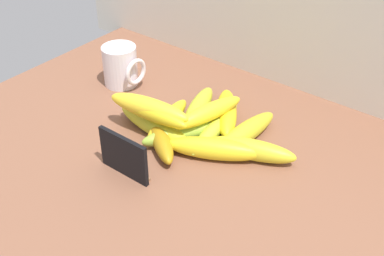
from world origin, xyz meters
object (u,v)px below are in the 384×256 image
Objects in this scene: banana_4 at (168,120)px; banana_7 at (214,149)px; banana_9 at (244,134)px; banana_10 at (149,108)px; banana_3 at (216,127)px; banana_11 at (149,112)px; banana_12 at (208,112)px; coffee_mug at (121,66)px; banana_6 at (198,108)px; banana_2 at (161,139)px; banana_1 at (154,125)px; banana_5 at (252,150)px; banana_0 at (181,134)px; banana_8 at (227,113)px; chalkboard_sign at (124,157)px.

banana_4 is 0.87× the size of banana_7.
banana_10 reaches higher than banana_9.
banana_11 reaches higher than banana_3.
banana_12 is at bearing 22.40° from banana_4.
banana_6 is (22.47, 0.26, -2.81)cm from coffee_mug.
banana_10 is 1.06× the size of banana_12.
banana_4 is at bearing -156.75° from banana_3.
banana_2 is at bearing -160.80° from banana_7.
banana_1 is 1.15× the size of banana_5.
banana_0 is at bearing 62.24° from banana_2.
banana_2 is at bearing -22.35° from banana_10.
banana_7 reaches higher than banana_6.
banana_5 is at bearing -34.16° from banana_8.
banana_8 is at bearing 114.03° from banana_7.
banana_2 is at bearing -29.16° from coffee_mug.
banana_7 is at bearing -143.18° from banana_5.
banana_1 reaches higher than banana_5.
banana_7 reaches higher than banana_9.
banana_6 is 0.88× the size of banana_9.
banana_6 is (-2.95, 9.45, 0.06)cm from banana_0.
banana_10 is 11.87cm from banana_12.
coffee_mug is 0.60× the size of banana_2.
banana_4 is at bearing -19.35° from coffee_mug.
banana_8 is (9.07, 12.67, 0.00)cm from banana_1.
chalkboard_sign is 14.35cm from banana_0.
banana_5 is (19.29, 1.80, 0.31)cm from banana_4.
banana_8 is 0.91× the size of banana_9.
coffee_mug reaches higher than banana_10.
banana_8 is at bearing 75.11° from banana_0.
banana_10 is at bearing -126.02° from banana_8.
banana_10 is at bearing -173.61° from banana_7.
banana_9 is at bearing -2.85° from coffee_mug.
banana_5 is (39.31, -5.23, -2.70)cm from coffee_mug.
banana_4 is (-3.55, 16.25, -2.12)cm from chalkboard_sign.
banana_5 reaches higher than banana_0.
banana_1 reaches higher than banana_6.
banana_5 reaches higher than banana_6.
banana_10 is (-0.60, -0.63, 4.20)cm from banana_1.
banana_9 is (6.02, 1.26, 0.36)cm from banana_3.
banana_12 is (27.98, -3.75, 0.38)cm from coffee_mug.
banana_3 is at bearing 36.89° from banana_1.
banana_2 reaches higher than banana_4.
banana_10 is (-10.59, -8.13, 4.66)cm from banana_3.
banana_11 reaches higher than banana_0.
banana_12 reaches higher than banana_6.
banana_11 is (0.01, -1.18, 3.77)cm from banana_1.
banana_7 is (33.62, -9.49, -2.61)cm from coffee_mug.
banana_4 is 9.24cm from banana_12.
chalkboard_sign is 0.58× the size of banana_9.
banana_4 is (-3.37, 6.02, -0.10)cm from banana_2.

